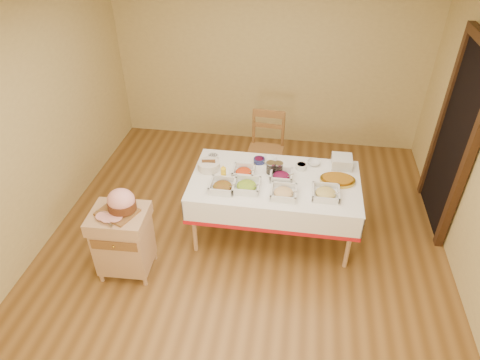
% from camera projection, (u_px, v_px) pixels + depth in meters
% --- Properties ---
extents(room_shell, '(5.00, 5.00, 5.00)m').
position_uv_depth(room_shell, '(244.00, 149.00, 4.09)').
color(room_shell, brown).
rests_on(room_shell, ground).
extents(doorway, '(0.09, 1.10, 2.20)m').
position_uv_depth(doorway, '(456.00, 137.00, 4.65)').
color(doorway, black).
rests_on(doorway, ground).
extents(dining_table, '(1.82, 1.02, 0.76)m').
position_uv_depth(dining_table, '(275.00, 192.00, 4.70)').
color(dining_table, tan).
rests_on(dining_table, ground).
extents(butcher_cart, '(0.57, 0.48, 0.78)m').
position_uv_depth(butcher_cart, '(123.00, 239.00, 4.32)').
color(butcher_cart, tan).
rests_on(butcher_cart, ground).
extents(dining_chair, '(0.48, 0.46, 1.01)m').
position_uv_depth(dining_chair, '(266.00, 149.00, 5.59)').
color(dining_chair, brown).
rests_on(dining_chair, ground).
extents(ham_on_board, '(0.38, 0.36, 0.25)m').
position_uv_depth(ham_on_board, '(121.00, 203.00, 4.08)').
color(ham_on_board, brown).
rests_on(ham_on_board, butcher_cart).
extents(serving_dish_a, '(0.27, 0.26, 0.12)m').
position_uv_depth(serving_dish_a, '(223.00, 186.00, 4.45)').
color(serving_dish_a, silver).
rests_on(serving_dish_a, dining_table).
extents(serving_dish_b, '(0.28, 0.28, 0.11)m').
position_uv_depth(serving_dish_b, '(247.00, 186.00, 4.46)').
color(serving_dish_b, silver).
rests_on(serving_dish_b, dining_table).
extents(serving_dish_c, '(0.26, 0.26, 0.11)m').
position_uv_depth(serving_dish_c, '(284.00, 193.00, 4.37)').
color(serving_dish_c, silver).
rests_on(serving_dish_c, dining_table).
extents(serving_dish_d, '(0.28, 0.28, 0.11)m').
position_uv_depth(serving_dish_d, '(326.00, 193.00, 4.36)').
color(serving_dish_d, silver).
rests_on(serving_dish_d, dining_table).
extents(serving_dish_e, '(0.25, 0.23, 0.11)m').
position_uv_depth(serving_dish_e, '(244.00, 172.00, 4.67)').
color(serving_dish_e, silver).
rests_on(serving_dish_e, dining_table).
extents(serving_dish_f, '(0.25, 0.24, 0.12)m').
position_uv_depth(serving_dish_f, '(281.00, 176.00, 4.61)').
color(serving_dish_f, silver).
rests_on(serving_dish_f, dining_table).
extents(small_bowl_left, '(0.12, 0.12, 0.06)m').
position_uv_depth(small_bowl_left, '(213.00, 157.00, 4.92)').
color(small_bowl_left, silver).
rests_on(small_bowl_left, dining_table).
extents(small_bowl_mid, '(0.13, 0.13, 0.05)m').
position_uv_depth(small_bowl_mid, '(259.00, 160.00, 4.87)').
color(small_bowl_mid, navy).
rests_on(small_bowl_mid, dining_table).
extents(small_bowl_right, '(0.12, 0.12, 0.06)m').
position_uv_depth(small_bowl_right, '(301.00, 166.00, 4.76)').
color(small_bowl_right, silver).
rests_on(small_bowl_right, dining_table).
extents(bowl_white_imported, '(0.22, 0.22, 0.04)m').
position_uv_depth(bowl_white_imported, '(269.00, 160.00, 4.88)').
color(bowl_white_imported, silver).
rests_on(bowl_white_imported, dining_table).
extents(bowl_small_imported, '(0.18, 0.18, 0.05)m').
position_uv_depth(bowl_small_imported, '(314.00, 163.00, 4.84)').
color(bowl_small_imported, silver).
rests_on(bowl_small_imported, dining_table).
extents(preserve_jar_left, '(0.11, 0.11, 0.13)m').
position_uv_depth(preserve_jar_left, '(271.00, 168.00, 4.68)').
color(preserve_jar_left, silver).
rests_on(preserve_jar_left, dining_table).
extents(preserve_jar_right, '(0.10, 0.10, 0.13)m').
position_uv_depth(preserve_jar_right, '(278.00, 168.00, 4.69)').
color(preserve_jar_right, silver).
rests_on(preserve_jar_right, dining_table).
extents(mustard_bottle, '(0.06, 0.06, 0.18)m').
position_uv_depth(mustard_bottle, '(223.00, 173.00, 4.57)').
color(mustard_bottle, yellow).
rests_on(mustard_bottle, dining_table).
extents(bread_basket, '(0.25, 0.25, 0.11)m').
position_uv_depth(bread_basket, '(209.00, 165.00, 4.75)').
color(bread_basket, silver).
rests_on(bread_basket, dining_table).
extents(plate_stack, '(0.22, 0.22, 0.12)m').
position_uv_depth(plate_stack, '(342.00, 162.00, 4.79)').
color(plate_stack, silver).
rests_on(plate_stack, dining_table).
extents(brass_platter, '(0.38, 0.27, 0.05)m').
position_uv_depth(brass_platter, '(338.00, 180.00, 4.57)').
color(brass_platter, gold).
rests_on(brass_platter, dining_table).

